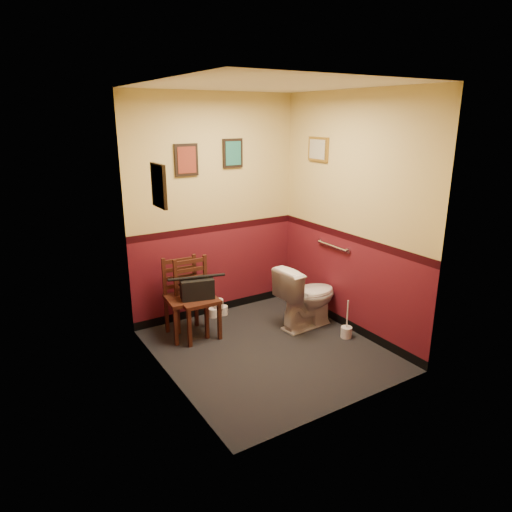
{
  "coord_description": "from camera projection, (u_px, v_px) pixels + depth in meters",
  "views": [
    {
      "loc": [
        -2.44,
        -3.69,
        2.43
      ],
      "look_at": [
        0.0,
        0.25,
        1.0
      ],
      "focal_mm": 32.0,
      "sensor_mm": 36.0,
      "label": 1
    }
  ],
  "objects": [
    {
      "name": "floor",
      "position": [
        268.0,
        350.0,
        4.94
      ],
      "size": [
        2.2,
        2.4,
        0.0
      ],
      "primitive_type": "cube",
      "color": "black",
      "rests_on": "ground"
    },
    {
      "name": "ceiling",
      "position": [
        270.0,
        85.0,
        4.14
      ],
      "size": [
        2.2,
        2.4,
        0.0
      ],
      "primitive_type": "cube",
      "rotation": [
        3.14,
        0.0,
        0.0
      ],
      "color": "silver",
      "rests_on": "ground"
    },
    {
      "name": "wall_back",
      "position": [
        215.0,
        209.0,
        5.52
      ],
      "size": [
        2.2,
        0.0,
        2.7
      ],
      "primitive_type": "cube",
      "rotation": [
        1.57,
        0.0,
        0.0
      ],
      "color": "#5A131D",
      "rests_on": "ground"
    },
    {
      "name": "wall_front",
      "position": [
        354.0,
        260.0,
        3.57
      ],
      "size": [
        2.2,
        0.0,
        2.7
      ],
      "primitive_type": "cube",
      "rotation": [
        -1.57,
        0.0,
        0.0
      ],
      "color": "#5A131D",
      "rests_on": "ground"
    },
    {
      "name": "wall_left",
      "position": [
        164.0,
        245.0,
        3.99
      ],
      "size": [
        0.0,
        2.4,
        2.7
      ],
      "primitive_type": "cube",
      "rotation": [
        1.57,
        0.0,
        1.57
      ],
      "color": "#5A131D",
      "rests_on": "ground"
    },
    {
      "name": "wall_right",
      "position": [
        351.0,
        216.0,
        5.1
      ],
      "size": [
        0.0,
        2.4,
        2.7
      ],
      "primitive_type": "cube",
      "rotation": [
        1.57,
        0.0,
        -1.57
      ],
      "color": "#5A131D",
      "rests_on": "ground"
    },
    {
      "name": "grab_bar",
      "position": [
        333.0,
        246.0,
        5.4
      ],
      "size": [
        0.05,
        0.56,
        0.06
      ],
      "color": "silver",
      "rests_on": "wall_right"
    },
    {
      "name": "framed_print_back_a",
      "position": [
        186.0,
        160.0,
        5.15
      ],
      "size": [
        0.28,
        0.04,
        0.36
      ],
      "color": "black",
      "rests_on": "wall_back"
    },
    {
      "name": "framed_print_back_b",
      "position": [
        233.0,
        153.0,
        5.43
      ],
      "size": [
        0.26,
        0.04,
        0.34
      ],
      "color": "black",
      "rests_on": "wall_back"
    },
    {
      "name": "framed_print_left",
      "position": [
        159.0,
        186.0,
        3.93
      ],
      "size": [
        0.04,
        0.3,
        0.38
      ],
      "color": "black",
      "rests_on": "wall_left"
    },
    {
      "name": "framed_print_right",
      "position": [
        318.0,
        149.0,
        5.37
      ],
      "size": [
        0.04,
        0.34,
        0.28
      ],
      "color": "olive",
      "rests_on": "wall_right"
    },
    {
      "name": "toilet",
      "position": [
        307.0,
        296.0,
        5.4
      ],
      "size": [
        0.79,
        0.47,
        0.75
      ],
      "primitive_type": "imported",
      "rotation": [
        0.0,
        0.0,
        1.63
      ],
      "color": "white",
      "rests_on": "floor"
    },
    {
      "name": "toilet_brush",
      "position": [
        346.0,
        331.0,
        5.2
      ],
      "size": [
        0.13,
        0.13,
        0.45
      ],
      "color": "silver",
      "rests_on": "floor"
    },
    {
      "name": "chair_left",
      "position": [
        184.0,
        297.0,
        5.18
      ],
      "size": [
        0.46,
        0.46,
        0.9
      ],
      "rotation": [
        0.0,
        0.0,
        -0.09
      ],
      "color": "#452014",
      "rests_on": "floor"
    },
    {
      "name": "chair_right",
      "position": [
        196.0,
        299.0,
        5.15
      ],
      "size": [
        0.44,
        0.44,
        0.9
      ],
      "rotation": [
        0.0,
        0.0,
        -0.04
      ],
      "color": "#452014",
      "rests_on": "floor"
    },
    {
      "name": "handbag",
      "position": [
        197.0,
        289.0,
        5.07
      ],
      "size": [
        0.4,
        0.27,
        0.27
      ],
      "rotation": [
        0.0,
        0.0,
        -0.25
      ],
      "color": "black",
      "rests_on": "chair_right"
    },
    {
      "name": "tp_stack",
      "position": [
        218.0,
        309.0,
        5.76
      ],
      "size": [
        0.26,
        0.13,
        0.22
      ],
      "color": "silver",
      "rests_on": "floor"
    }
  ]
}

